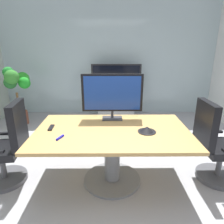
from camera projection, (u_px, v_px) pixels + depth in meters
name	position (u px, v px, depth m)	size (l,w,h in m)	color
ground_plane	(108.00, 179.00, 2.75)	(6.87, 6.87, 0.00)	#99999E
wall_back_glass_partition	(109.00, 56.00, 5.06)	(5.41, 0.10, 2.94)	#9EB2B7
conference_table	(112.00, 144.00, 2.56)	(1.91, 1.14, 0.74)	#B2894C
office_chair_left	(8.00, 150.00, 2.59)	(0.62, 0.60, 1.09)	#4C4C51
office_chair_right	(215.00, 149.00, 2.63)	(0.60, 0.57, 1.09)	#4C4C51
tv_monitor	(112.00, 94.00, 2.76)	(0.84, 0.18, 0.64)	#333338
wall_display_unit	(116.00, 99.00, 5.05)	(1.20, 0.36, 1.31)	#B7BABC
potted_plant	(17.00, 89.00, 4.42)	(0.60, 0.68, 1.29)	brown
conference_phone	(147.00, 130.00, 2.43)	(0.22, 0.22, 0.07)	black
remote_control	(51.00, 128.00, 2.54)	(0.05, 0.17, 0.02)	black
whiteboard_marker	(60.00, 138.00, 2.27)	(0.13, 0.02, 0.02)	#1919A5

